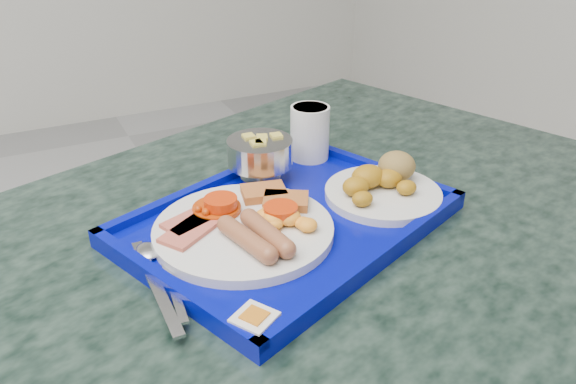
{
  "coord_description": "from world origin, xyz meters",
  "views": [
    {
      "loc": [
        0.84,
        -0.32,
        1.2
      ],
      "look_at": [
        1.14,
        0.28,
        0.84
      ],
      "focal_mm": 35.0,
      "sensor_mm": 36.0,
      "label": 1
    }
  ],
  "objects_px": {
    "tray": "(288,221)",
    "juice_cup": "(310,131)",
    "bread_plate": "(383,185)",
    "main_plate": "(248,225)",
    "fruit_bowl": "(260,153)",
    "table": "(289,350)"
  },
  "relations": [
    {
      "from": "tray",
      "to": "juice_cup",
      "type": "height_order",
      "value": "juice_cup"
    },
    {
      "from": "bread_plate",
      "to": "main_plate",
      "type": "bearing_deg",
      "value": -178.03
    },
    {
      "from": "bread_plate",
      "to": "fruit_bowl",
      "type": "height_order",
      "value": "fruit_bowl"
    },
    {
      "from": "table",
      "to": "fruit_bowl",
      "type": "xyz_separation_m",
      "value": [
        0.03,
        0.15,
        0.26
      ]
    },
    {
      "from": "table",
      "to": "main_plate",
      "type": "distance_m",
      "value": 0.23
    },
    {
      "from": "tray",
      "to": "main_plate",
      "type": "bearing_deg",
      "value": -168.92
    },
    {
      "from": "table",
      "to": "juice_cup",
      "type": "bearing_deg",
      "value": 54.85
    },
    {
      "from": "bread_plate",
      "to": "juice_cup",
      "type": "xyz_separation_m",
      "value": [
        -0.03,
        0.17,
        0.03
      ]
    },
    {
      "from": "main_plate",
      "to": "juice_cup",
      "type": "relative_size",
      "value": 2.62
    },
    {
      "from": "table",
      "to": "juice_cup",
      "type": "relative_size",
      "value": 16.09
    },
    {
      "from": "juice_cup",
      "to": "main_plate",
      "type": "bearing_deg",
      "value": -136.84
    },
    {
      "from": "table",
      "to": "main_plate",
      "type": "xyz_separation_m",
      "value": [
        -0.05,
        0.02,
        0.23
      ]
    },
    {
      "from": "fruit_bowl",
      "to": "juice_cup",
      "type": "bearing_deg",
      "value": 20.01
    },
    {
      "from": "tray",
      "to": "bread_plate",
      "type": "bearing_deg",
      "value": -1.92
    },
    {
      "from": "fruit_bowl",
      "to": "juice_cup",
      "type": "height_order",
      "value": "juice_cup"
    },
    {
      "from": "tray",
      "to": "fruit_bowl",
      "type": "height_order",
      "value": "fruit_bowl"
    },
    {
      "from": "main_plate",
      "to": "bread_plate",
      "type": "distance_m",
      "value": 0.22
    },
    {
      "from": "table",
      "to": "bread_plate",
      "type": "bearing_deg",
      "value": 8.71
    },
    {
      "from": "fruit_bowl",
      "to": "table",
      "type": "bearing_deg",
      "value": -100.31
    },
    {
      "from": "juice_cup",
      "to": "bread_plate",
      "type": "bearing_deg",
      "value": -78.78
    },
    {
      "from": "main_plate",
      "to": "juice_cup",
      "type": "xyz_separation_m",
      "value": [
        0.19,
        0.18,
        0.04
      ]
    },
    {
      "from": "tray",
      "to": "fruit_bowl",
      "type": "xyz_separation_m",
      "value": [
        0.01,
        0.12,
        0.05
      ]
    }
  ]
}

